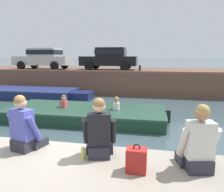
{
  "coord_description": "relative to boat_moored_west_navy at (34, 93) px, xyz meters",
  "views": [
    {
      "loc": [
        1.77,
        -3.61,
        2.42
      ],
      "look_at": [
        0.34,
        3.3,
        1.13
      ],
      "focal_mm": 35.0,
      "sensor_mm": 36.0,
      "label": 1
    }
  ],
  "objects": [
    {
      "name": "person_seated_right",
      "position": [
        6.19,
        -8.21,
        0.93
      ],
      "size": [
        0.58,
        0.59,
        0.97
      ],
      "color": "#282833",
      "rests_on": "near_quay"
    },
    {
      "name": "mooring_bollard_west",
      "position": [
        -0.75,
        1.88,
        1.44
      ],
      "size": [
        0.15,
        0.15,
        0.44
      ],
      "color": "#2D2B28",
      "rests_on": "far_quay_wall"
    },
    {
      "name": "person_seated_left",
      "position": [
        4.87,
        -8.23,
        0.93
      ],
      "size": [
        0.58,
        0.6,
        0.97
      ],
      "color": "#282833",
      "rests_on": "near_quay"
    },
    {
      "name": "person_seated_middle",
      "position": [
        7.66,
        -8.36,
        0.93
      ],
      "size": [
        0.58,
        0.59,
        0.97
      ],
      "color": "#282833",
      "rests_on": "near_quay"
    },
    {
      "name": "far_quay_wall",
      "position": [
        5.29,
        4.63,
        0.47
      ],
      "size": [
        60.0,
        6.0,
        1.47
      ],
      "primitive_type": "cube",
      "color": "brown",
      "rests_on": "ground"
    },
    {
      "name": "boat_moored_west_navy",
      "position": [
        0.0,
        0.0,
        0.0
      ],
      "size": [
        6.53,
        2.16,
        0.54
      ],
      "color": "navy",
      "rests_on": "ground"
    },
    {
      "name": "backpack_on_ledge",
      "position": [
        6.83,
        -8.59,
        0.73
      ],
      "size": [
        0.28,
        0.24,
        0.41
      ],
      "color": "#A5231E",
      "rests_on": "near_quay"
    },
    {
      "name": "bottle_drink",
      "position": [
        5.97,
        -8.39,
        0.65
      ],
      "size": [
        0.06,
        0.06,
        0.2
      ],
      "color": "#CCC64C",
      "rests_on": "near_quay"
    },
    {
      "name": "mooring_bollard_mid",
      "position": [
        6.03,
        1.88,
        1.44
      ],
      "size": [
        0.15,
        0.15,
        0.44
      ],
      "color": "#2D2B28",
      "rests_on": "far_quay_wall"
    },
    {
      "name": "ground_plane",
      "position": [
        5.29,
        -3.09,
        -0.27
      ],
      "size": [
        400.0,
        400.0,
        0.0
      ],
      "primitive_type": "plane",
      "color": "#3D5156"
    },
    {
      "name": "car_left_inner_black",
      "position": [
        3.77,
        3.79,
        2.05
      ],
      "size": [
        3.95,
        2.11,
        1.54
      ],
      "color": "black",
      "rests_on": "far_quay_wall"
    },
    {
      "name": "motorboat_passing",
      "position": [
        4.15,
        -3.65,
        -0.03
      ],
      "size": [
        7.32,
        2.49,
        0.95
      ],
      "color": "#193828",
      "rests_on": "ground"
    },
    {
      "name": "far_wall_coping",
      "position": [
        5.29,
        1.75,
        1.24
      ],
      "size": [
        60.0,
        0.24,
        0.08
      ],
      "primitive_type": "cube",
      "color": "brown",
      "rests_on": "far_quay_wall"
    },
    {
      "name": "car_leftmost_silver",
      "position": [
        -1.29,
        3.79,
        2.05
      ],
      "size": [
        4.24,
        1.9,
        1.54
      ],
      "color": "#B7BABC",
      "rests_on": "far_quay_wall"
    }
  ]
}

